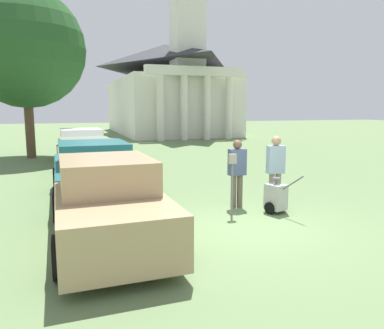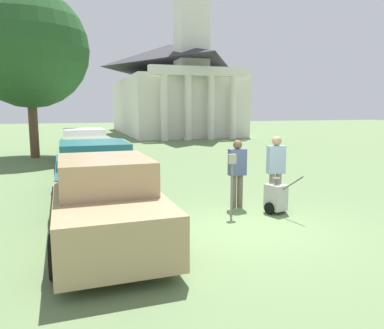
% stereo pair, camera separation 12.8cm
% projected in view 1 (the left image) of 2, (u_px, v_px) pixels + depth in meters
% --- Properties ---
extents(ground_plane, '(120.00, 120.00, 0.00)m').
position_uv_depth(ground_plane, '(248.00, 226.00, 7.83)').
color(ground_plane, '#607A4C').
extents(parked_car_tan, '(2.00, 4.69, 1.57)m').
position_uv_depth(parked_car_tan, '(106.00, 203.00, 6.93)').
color(parked_car_tan, tan).
rests_on(parked_car_tan, ground_plane).
extents(parked_car_teal, '(2.13, 4.77, 1.59)m').
position_uv_depth(parked_car_teal, '(94.00, 174.00, 9.88)').
color(parked_car_teal, '#23666B').
rests_on(parked_car_teal, ground_plane).
extents(parked_car_sage, '(2.09, 4.79, 1.41)m').
position_uv_depth(parked_car_sage, '(86.00, 159.00, 13.30)').
color(parked_car_sage, gray).
rests_on(parked_car_sage, ground_plane).
extents(parked_car_white, '(2.16, 5.02, 1.56)m').
position_uv_depth(parked_car_white, '(81.00, 148.00, 16.65)').
color(parked_car_white, silver).
rests_on(parked_car_white, ground_plane).
extents(parking_meter, '(0.18, 0.09, 1.43)m').
position_uv_depth(parking_meter, '(232.00, 173.00, 8.50)').
color(parking_meter, slate).
rests_on(parking_meter, ground_plane).
extents(person_worker, '(0.42, 0.22, 1.69)m').
position_uv_depth(person_worker, '(237.00, 169.00, 9.22)').
color(person_worker, '#665B4C').
rests_on(person_worker, ground_plane).
extents(person_supervisor, '(0.44, 0.27, 1.78)m').
position_uv_depth(person_supervisor, '(275.00, 167.00, 9.21)').
color(person_supervisor, gray).
rests_on(person_supervisor, ground_plane).
extents(equipment_cart, '(0.53, 1.00, 1.00)m').
position_uv_depth(equipment_cart, '(276.00, 197.00, 8.80)').
color(equipment_cart, '#B2B2AD').
rests_on(equipment_cart, ground_plane).
extents(church, '(9.60, 18.51, 21.49)m').
position_uv_depth(church, '(167.00, 84.00, 36.97)').
color(church, silver).
rests_on(church, ground_plane).
extents(shade_tree, '(5.71, 5.71, 8.16)m').
position_uv_depth(shade_tree, '(25.00, 48.00, 17.90)').
color(shade_tree, brown).
rests_on(shade_tree, ground_plane).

